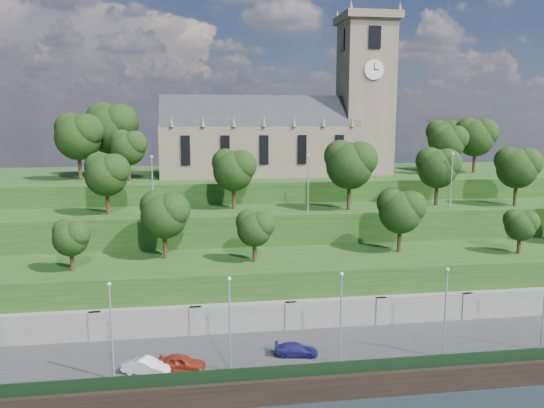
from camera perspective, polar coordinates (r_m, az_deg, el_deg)
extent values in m
plane|color=black|center=(50.25, 10.39, -19.72)|extent=(320.00, 320.00, 0.00)
cube|color=#2D2D30|center=(54.89, 8.34, -15.90)|extent=(160.00, 12.00, 2.00)
cube|color=black|center=(49.69, 10.45, -18.64)|extent=(160.00, 0.50, 2.20)
cube|color=black|center=(49.57, 10.25, -16.76)|extent=(160.00, 0.10, 1.20)
cube|color=slate|center=(59.61, 6.69, -12.23)|extent=(160.00, 2.00, 5.00)
cube|color=slate|center=(57.93, -18.44, -13.30)|extent=(1.20, 0.60, 5.00)
cube|color=slate|center=(57.02, -8.22, -13.28)|extent=(1.20, 0.60, 5.00)
cube|color=slate|center=(57.84, 1.99, -12.85)|extent=(1.20, 0.60, 5.00)
cube|color=slate|center=(60.34, 11.59, -12.09)|extent=(1.20, 0.60, 5.00)
cube|color=slate|center=(64.31, 20.16, -11.13)|extent=(1.20, 0.60, 5.00)
cube|color=#1E4115|center=(64.58, 5.32, -9.10)|extent=(160.00, 12.00, 8.00)
cube|color=#1E4115|center=(74.34, 3.34, -5.04)|extent=(160.00, 10.00, 12.00)
cube|color=#1E4115|center=(94.23, 0.76, -1.09)|extent=(160.00, 32.00, 15.00)
cube|color=#6A5C4A|center=(88.39, -1.38, 5.75)|extent=(32.00, 12.00, 8.00)
cube|color=#24272C|center=(88.25, -1.39, 8.34)|extent=(32.00, 10.18, 10.18)
cone|color=#6A5C4A|center=(81.65, -10.78, 8.76)|extent=(0.70, 0.70, 1.80)
cone|color=#6A5C4A|center=(81.60, -7.47, 8.84)|extent=(0.70, 0.70, 1.80)
cone|color=#6A5C4A|center=(81.82, -4.16, 8.90)|extent=(0.70, 0.70, 1.80)
cone|color=#6A5C4A|center=(82.29, -0.88, 8.92)|extent=(0.70, 0.70, 1.80)
cone|color=#6A5C4A|center=(83.03, 2.35, 8.91)|extent=(0.70, 0.70, 1.80)
cone|color=#6A5C4A|center=(84.02, 5.52, 8.88)|extent=(0.70, 0.70, 1.80)
cone|color=#6A5C4A|center=(85.26, 8.60, 8.82)|extent=(0.70, 0.70, 1.80)
cube|color=black|center=(81.65, -9.29, 5.71)|extent=(1.40, 0.25, 4.50)
cube|color=black|center=(81.77, -5.06, 5.80)|extent=(1.40, 0.25, 4.50)
cube|color=black|center=(82.34, -0.86, 5.86)|extent=(1.40, 0.25, 4.50)
cube|color=black|center=(83.34, 3.25, 5.88)|extent=(1.40, 0.25, 4.50)
cube|color=black|center=(84.75, 7.25, 5.88)|extent=(1.40, 0.25, 4.50)
cube|color=#6A5C4A|center=(92.25, 9.98, 11.03)|extent=(8.00, 8.00, 25.00)
cube|color=#6A5C4A|center=(93.66, 10.21, 19.06)|extent=(9.20, 9.20, 1.20)
cone|color=#6A5C4A|center=(88.97, 8.49, 20.44)|extent=(0.80, 0.80, 1.60)
cone|color=#6A5C4A|center=(96.52, 7.04, 19.56)|extent=(0.80, 0.80, 1.60)
cone|color=#6A5C4A|center=(91.52, 13.60, 19.97)|extent=(0.80, 0.80, 1.60)
cone|color=#6A5C4A|center=(98.88, 11.78, 19.18)|extent=(0.80, 0.80, 1.60)
cube|color=black|center=(89.27, 11.01, 17.21)|extent=(2.00, 0.25, 3.50)
cube|color=black|center=(96.94, 9.35, 16.59)|extent=(2.00, 0.25, 3.50)
cube|color=black|center=(91.92, 7.62, 17.05)|extent=(0.25, 2.00, 3.50)
cube|color=black|center=(94.43, 12.59, 16.70)|extent=(0.25, 2.00, 3.50)
cylinder|color=white|center=(88.64, 10.92, 14.01)|extent=(3.20, 0.30, 3.20)
cylinder|color=white|center=(93.89, 12.51, 13.67)|extent=(0.30, 3.20, 3.20)
cube|color=black|center=(88.52, 10.97, 14.34)|extent=(0.12, 0.05, 1.10)
cube|color=black|center=(88.60, 11.21, 14.01)|extent=(0.80, 0.05, 0.12)
cylinder|color=#2F2012|center=(60.91, -20.71, -5.67)|extent=(0.47, 0.47, 2.42)
sphere|color=black|center=(60.39, -20.84, -3.52)|extent=(3.77, 3.77, 3.77)
sphere|color=black|center=(59.75, -20.24, -3.06)|extent=(2.83, 2.83, 2.83)
sphere|color=black|center=(60.83, -21.39, -2.73)|extent=(2.64, 2.64, 2.64)
cylinder|color=#2F2012|center=(63.33, -11.44, -4.23)|extent=(0.51, 0.51, 3.45)
sphere|color=black|center=(62.67, -11.54, -1.26)|extent=(5.36, 5.36, 5.36)
sphere|color=black|center=(61.95, -10.60, -0.60)|extent=(4.02, 4.02, 4.02)
sphere|color=black|center=(63.21, -12.39, -0.22)|extent=(3.75, 3.75, 3.75)
cylinder|color=#2F2012|center=(60.78, -1.89, -5.03)|extent=(0.47, 0.47, 2.59)
sphere|color=black|center=(60.22, -1.90, -2.72)|extent=(4.02, 4.02, 4.02)
sphere|color=black|center=(59.80, -1.09, -2.21)|extent=(3.02, 3.02, 3.02)
sphere|color=black|center=(60.48, -2.62, -1.90)|extent=(2.82, 2.82, 2.82)
cylinder|color=#2F2012|center=(67.01, 13.54, -3.61)|extent=(0.51, 0.51, 3.36)
sphere|color=black|center=(66.39, 13.64, -0.88)|extent=(5.22, 5.22, 5.22)
sphere|color=black|center=(66.18, 14.68, -0.26)|extent=(3.91, 3.91, 3.91)
sphere|color=black|center=(66.48, 12.74, 0.08)|extent=(3.65, 3.65, 3.65)
cylinder|color=#2F2012|center=(71.00, 25.03, -3.94)|extent=(0.46, 0.46, 2.33)
sphere|color=black|center=(70.56, 25.15, -2.15)|extent=(3.63, 3.63, 3.63)
sphere|color=black|center=(70.57, 25.83, -1.75)|extent=(2.72, 2.72, 2.72)
sphere|color=black|center=(70.46, 24.56, -1.53)|extent=(2.54, 2.54, 2.54)
cylinder|color=#2F2012|center=(71.22, -17.27, 0.28)|extent=(0.51, 0.51, 3.45)
sphere|color=black|center=(70.82, -17.39, 2.95)|extent=(5.37, 5.37, 5.37)
sphere|color=black|center=(70.05, -16.62, 3.59)|extent=(4.03, 4.03, 4.03)
sphere|color=black|center=(71.53, -18.09, 3.84)|extent=(3.76, 3.76, 3.76)
cylinder|color=#2F2012|center=(72.51, -4.15, 0.86)|extent=(0.52, 0.52, 3.55)
sphere|color=black|center=(72.11, -4.18, 3.56)|extent=(5.52, 5.52, 5.52)
sphere|color=black|center=(71.57, -3.27, 4.19)|extent=(4.14, 4.14, 4.14)
sphere|color=black|center=(72.63, -4.99, 4.46)|extent=(3.87, 3.87, 3.87)
cylinder|color=#2F2012|center=(72.31, 8.27, 0.97)|extent=(0.54, 0.54, 4.07)
sphere|color=black|center=(71.88, 8.34, 4.07)|extent=(6.33, 6.33, 6.33)
sphere|color=black|center=(71.57, 9.48, 4.79)|extent=(4.74, 4.74, 4.74)
sphere|color=black|center=(72.23, 7.34, 5.12)|extent=(4.43, 4.43, 4.43)
cylinder|color=#2F2012|center=(79.06, 17.26, 1.15)|extent=(0.52, 0.52, 3.56)
sphere|color=black|center=(78.69, 17.38, 3.63)|extent=(5.53, 5.53, 5.53)
sphere|color=black|center=(78.62, 18.31, 4.19)|extent=(4.15, 4.15, 4.15)
sphere|color=black|center=(78.81, 16.57, 4.49)|extent=(3.87, 3.87, 3.87)
cylinder|color=#2F2012|center=(82.68, 24.70, 1.07)|extent=(0.52, 0.52, 3.59)
sphere|color=black|center=(82.32, 24.86, 3.47)|extent=(5.59, 5.59, 5.59)
sphere|color=black|center=(82.41, 25.76, 4.00)|extent=(4.19, 4.19, 4.19)
sphere|color=black|center=(82.29, 24.08, 4.30)|extent=(3.91, 3.91, 3.91)
cylinder|color=#2F2012|center=(85.61, -19.98, 3.89)|extent=(0.56, 0.56, 4.40)
sphere|color=black|center=(85.38, -20.13, 6.73)|extent=(6.84, 6.84, 6.84)
sphere|color=black|center=(84.42, -19.35, 7.45)|extent=(5.13, 5.13, 5.13)
sphere|color=black|center=(86.43, -20.85, 7.62)|extent=(4.79, 4.79, 4.79)
cylinder|color=#2F2012|center=(90.79, -16.78, 4.55)|extent=(0.59, 0.59, 5.13)
sphere|color=black|center=(90.57, -16.93, 7.67)|extent=(7.98, 7.98, 7.98)
sphere|color=black|center=(89.55, -16.01, 8.47)|extent=(5.99, 5.99, 5.99)
sphere|color=black|center=(91.76, -17.75, 8.65)|extent=(5.59, 5.59, 5.59)
cylinder|color=#2F2012|center=(82.50, -15.15, 3.56)|extent=(0.51, 0.51, 3.30)
sphere|color=black|center=(82.28, -15.24, 5.77)|extent=(5.13, 5.13, 5.13)
sphere|color=black|center=(81.62, -14.59, 6.32)|extent=(3.85, 3.85, 3.85)
sphere|color=black|center=(82.98, -15.84, 6.48)|extent=(3.59, 3.59, 3.59)
cylinder|color=#2F2012|center=(93.83, 18.30, 4.13)|extent=(0.52, 0.52, 3.58)
sphere|color=black|center=(93.63, 18.41, 6.24)|extent=(5.57, 5.57, 5.57)
sphere|color=black|center=(93.61, 19.20, 6.71)|extent=(4.17, 4.17, 4.17)
sphere|color=black|center=(93.78, 17.71, 6.96)|extent=(3.90, 3.90, 3.90)
cylinder|color=#2F2012|center=(102.44, 17.98, 4.62)|extent=(0.53, 0.53, 3.93)
sphere|color=black|center=(102.25, 18.08, 6.74)|extent=(6.11, 6.11, 6.11)
sphere|color=black|center=(102.23, 18.88, 7.22)|extent=(4.59, 4.59, 4.59)
sphere|color=black|center=(102.43, 17.38, 7.46)|extent=(4.28, 4.28, 4.28)
cylinder|color=#2F2012|center=(98.37, 20.91, 4.35)|extent=(0.54, 0.54, 4.08)
sphere|color=black|center=(98.17, 21.04, 6.64)|extent=(6.35, 6.35, 6.35)
sphere|color=black|center=(98.22, 21.90, 7.15)|extent=(4.76, 4.76, 4.76)
sphere|color=black|center=(98.30, 20.29, 7.42)|extent=(4.44, 4.44, 4.44)
cylinder|color=#B2B2B7|center=(48.11, -16.87, -13.16)|extent=(0.16, 0.16, 8.39)
sphere|color=silver|center=(46.69, -17.11, -8.24)|extent=(0.36, 0.36, 0.36)
cylinder|color=#B2B2B7|center=(47.64, -4.57, -13.01)|extent=(0.16, 0.16, 8.39)
sphere|color=silver|center=(46.20, -4.64, -8.04)|extent=(0.36, 0.36, 0.36)
cylinder|color=#B2B2B7|center=(49.24, 7.39, -12.31)|extent=(0.16, 0.16, 8.39)
sphere|color=silver|center=(47.85, 7.50, -7.48)|extent=(0.36, 0.36, 0.36)
cylinder|color=#B2B2B7|center=(52.72, 18.12, -11.23)|extent=(0.16, 0.16, 8.39)
sphere|color=silver|center=(51.42, 18.36, -6.71)|extent=(0.36, 0.36, 0.36)
cylinder|color=#B2B2B7|center=(57.75, 27.18, -10.01)|extent=(0.16, 0.16, 8.39)
cylinder|color=#B2B2B7|center=(68.31, -12.72, 1.78)|extent=(0.16, 0.16, 7.39)
sphere|color=silver|center=(67.95, -12.84, 4.97)|extent=(0.36, 0.36, 0.36)
cylinder|color=#B2B2B7|center=(69.68, 3.91, 2.12)|extent=(0.16, 0.16, 7.39)
sphere|color=silver|center=(69.33, 3.94, 5.25)|extent=(0.36, 0.36, 0.36)
cylinder|color=#B2B2B7|center=(76.46, 18.73, 2.27)|extent=(0.16, 0.16, 7.39)
sphere|color=silver|center=(76.13, 18.88, 5.12)|extent=(0.36, 0.36, 0.36)
imported|color=maroon|center=(49.76, -9.73, -16.48)|extent=(4.57, 2.71, 1.46)
imported|color=silver|center=(49.81, -13.35, -16.61)|extent=(4.49, 2.95, 1.40)
imported|color=navy|center=(51.97, 2.63, -15.36)|extent=(4.34, 2.42, 1.19)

